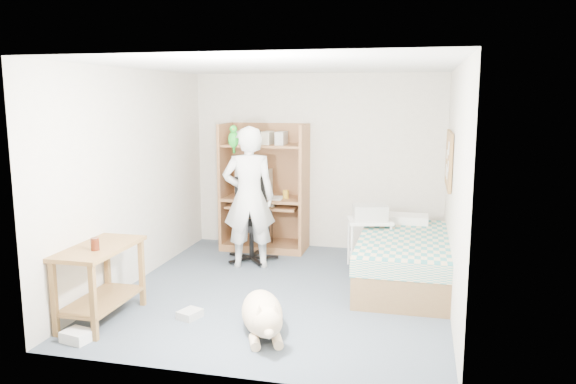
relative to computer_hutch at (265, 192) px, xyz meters
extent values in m
plane|color=#485462|center=(0.70, -1.74, -0.82)|extent=(4.00, 4.00, 0.00)
cube|color=beige|center=(0.70, 0.26, 0.43)|extent=(3.60, 0.02, 2.50)
cube|color=beige|center=(2.50, -1.74, 0.43)|extent=(0.02, 4.00, 2.50)
cube|color=beige|center=(-1.10, -1.74, 0.43)|extent=(0.02, 4.00, 2.50)
cube|color=white|center=(0.70, -1.74, 1.68)|extent=(3.60, 4.00, 0.02)
cube|color=brown|center=(-0.58, -0.04, 0.08)|extent=(0.04, 0.60, 1.80)
cube|color=brown|center=(0.58, -0.04, 0.08)|extent=(0.04, 0.60, 1.80)
cube|color=brown|center=(0.00, 0.25, 0.08)|extent=(1.20, 0.02, 1.80)
cube|color=brown|center=(0.00, -0.04, -0.08)|extent=(1.12, 0.60, 0.04)
cube|color=brown|center=(0.00, -0.12, -0.18)|extent=(1.00, 0.50, 0.03)
cube|color=brown|center=(0.00, -0.04, 0.68)|extent=(1.12, 0.55, 0.03)
cube|color=brown|center=(0.00, -0.04, -0.77)|extent=(1.12, 0.60, 0.10)
cube|color=brown|center=(2.00, -1.14, -0.64)|extent=(1.00, 2.00, 0.36)
cube|color=teal|center=(2.00, -1.14, -0.36)|extent=(1.02, 2.02, 0.20)
cube|color=white|center=(2.00, -0.34, -0.22)|extent=(0.55, 0.35, 0.12)
cube|color=brown|center=(-0.85, -2.94, -0.09)|extent=(0.50, 1.00, 0.04)
cube|color=brown|center=(-1.05, -3.39, -0.47)|extent=(0.05, 0.05, 0.70)
cube|color=brown|center=(-0.65, -3.39, -0.47)|extent=(0.05, 0.05, 0.70)
cube|color=brown|center=(-1.05, -2.49, -0.47)|extent=(0.05, 0.05, 0.70)
cube|color=brown|center=(-0.65, -2.49, -0.47)|extent=(0.05, 0.05, 0.70)
cube|color=brown|center=(-0.85, -2.94, -0.62)|extent=(0.46, 0.92, 0.03)
cube|color=#9E7A46|center=(2.48, -0.84, 0.63)|extent=(0.03, 0.90, 0.60)
cube|color=brown|center=(2.47, -0.84, 0.94)|extent=(0.04, 0.94, 0.04)
cube|color=brown|center=(2.47, -0.84, 0.32)|extent=(0.04, 0.94, 0.04)
cylinder|color=black|center=(-0.01, -0.66, -0.78)|extent=(0.62, 0.62, 0.06)
cylinder|color=black|center=(-0.01, -0.66, -0.58)|extent=(0.06, 0.06, 0.41)
cube|color=black|center=(-0.01, -0.66, -0.34)|extent=(0.59, 0.59, 0.08)
cube|color=black|center=(-0.08, -0.43, 0.00)|extent=(0.43, 0.19, 0.56)
cube|color=black|center=(-0.26, -0.73, -0.18)|extent=(0.13, 0.31, 0.04)
cube|color=black|center=(0.23, -0.58, -0.18)|extent=(0.13, 0.31, 0.04)
imported|color=white|center=(0.04, -0.91, 0.09)|extent=(0.76, 0.61, 1.82)
ellipsoid|color=#127F19|center=(-0.16, -0.89, 0.82)|extent=(0.13, 0.13, 0.21)
sphere|color=#127F19|center=(-0.15, -0.93, 0.96)|extent=(0.09, 0.09, 0.09)
cone|color=#DF4C13|center=(-0.14, -0.97, 0.96)|extent=(0.05, 0.05, 0.04)
cylinder|color=#127F19|center=(-0.18, -0.84, 0.70)|extent=(0.07, 0.15, 0.13)
ellipsoid|color=beige|center=(0.76, -2.83, -0.64)|extent=(0.65, 0.88, 0.36)
sphere|color=beige|center=(0.92, -3.24, -0.55)|extent=(0.27, 0.27, 0.27)
cone|color=beige|center=(0.87, -3.29, -0.43)|extent=(0.08, 0.08, 0.10)
cone|color=beige|center=(0.99, -3.24, -0.43)|extent=(0.08, 0.08, 0.10)
ellipsoid|color=beige|center=(0.96, -3.34, -0.60)|extent=(0.14, 0.17, 0.09)
cylinder|color=beige|center=(0.60, -2.43, -0.71)|extent=(0.16, 0.26, 0.13)
cube|color=silver|center=(1.55, -0.66, -0.19)|extent=(0.63, 0.55, 0.04)
cube|color=silver|center=(1.55, -0.66, -0.66)|extent=(0.58, 0.50, 0.03)
cylinder|color=silver|center=(1.31, -0.84, -0.51)|extent=(0.03, 0.03, 0.63)
cylinder|color=silver|center=(1.79, -0.84, -0.51)|extent=(0.03, 0.03, 0.63)
cylinder|color=silver|center=(1.31, -0.47, -0.51)|extent=(0.03, 0.03, 0.63)
cylinder|color=silver|center=(1.79, -0.47, -0.51)|extent=(0.03, 0.03, 0.63)
cube|color=#ADADA8|center=(1.55, -0.66, -0.08)|extent=(0.48, 0.41, 0.18)
cube|color=beige|center=(-0.17, 0.01, 0.14)|extent=(0.46, 0.47, 0.38)
cube|color=navy|center=(-0.20, -0.19, 0.14)|extent=(0.32, 0.06, 0.26)
cube|color=beige|center=(-0.04, -0.16, -0.15)|extent=(0.47, 0.22, 0.03)
cylinder|color=gold|center=(0.32, -0.09, 0.00)|extent=(0.08, 0.08, 0.12)
cylinder|color=#43180A|center=(-0.80, -3.08, -0.01)|extent=(0.08, 0.08, 0.12)
cube|color=white|center=(-0.80, -3.44, -0.77)|extent=(0.29, 0.25, 0.10)
cube|color=#AFAFAA|center=(-0.03, -2.70, -0.78)|extent=(0.24, 0.27, 0.08)
camera|label=1|loc=(2.15, -7.63, 1.37)|focal=35.00mm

